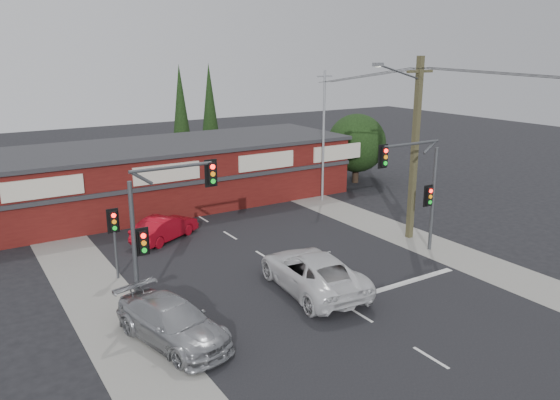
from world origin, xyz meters
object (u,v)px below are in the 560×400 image
white_suv (312,271)px  red_sedan (165,228)px  utility_pole (413,144)px  silver_suv (173,322)px  shop_building (160,174)px

white_suv → red_sedan: 10.30m
white_suv → utility_pole: bearing=-155.8°
red_sedan → silver_suv: bearing=131.4°
white_suv → shop_building: 16.87m
white_suv → utility_pole: utility_pole is taller
white_suv → shop_building: shop_building is taller
white_suv → utility_pole: (8.61, 2.81, 4.53)m
shop_building → utility_pole: utility_pole is taller
silver_suv → white_suv: bearing=-5.7°
white_suv → silver_suv: white_suv is taller
red_sedan → shop_building: size_ratio=0.16×
white_suv → shop_building: size_ratio=0.23×
silver_suv → utility_pole: (15.48, 3.76, 4.63)m
silver_suv → shop_building: size_ratio=0.19×
silver_suv → shop_building: (6.13, 17.76, 1.37)m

